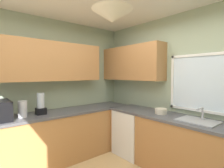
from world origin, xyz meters
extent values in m
cube|color=#9EAD8E|center=(0.00, 1.64, 1.31)|extent=(3.82, 0.06, 2.61)
cube|color=#9EAD8E|center=(-1.88, 0.00, 1.31)|extent=(0.06, 3.35, 2.61)
cube|color=silver|center=(0.35, 1.61, 1.44)|extent=(1.12, 0.02, 0.83)
cube|color=white|center=(0.35, 1.60, 1.87)|extent=(1.20, 0.04, 0.04)
cube|color=white|center=(0.35, 1.60, 1.00)|extent=(1.20, 0.04, 0.04)
cube|color=white|center=(-0.23, 1.60, 1.44)|extent=(0.04, 0.04, 0.91)
cube|color=#AD7542|center=(-1.69, -0.20, 1.80)|extent=(0.32, 2.26, 0.70)
cube|color=#AD7542|center=(-1.10, 1.45, 1.80)|extent=(1.49, 0.32, 0.70)
cone|color=silver|center=(0.00, 0.00, 2.19)|extent=(0.44, 0.44, 0.14)
cube|color=#AD7542|center=(-1.54, 0.00, 0.43)|extent=(0.62, 2.93, 0.86)
cube|color=#4C4C51|center=(-1.54, 0.00, 0.88)|extent=(0.65, 2.96, 0.04)
cube|color=#AD7542|center=(0.21, 1.30, 0.43)|extent=(2.88, 0.62, 0.86)
cube|color=#4C4C51|center=(0.21, 1.30, 0.88)|extent=(2.91, 0.65, 0.04)
cube|color=white|center=(-0.88, 1.27, 0.43)|extent=(0.60, 0.60, 0.86)
cylinder|color=#B7B7BC|center=(-1.52, -0.55, 1.03)|extent=(0.13, 0.13, 0.26)
cube|color=#9EA0A5|center=(0.35, 1.30, 0.90)|extent=(0.52, 0.40, 0.02)
cylinder|color=#B7B7BC|center=(0.35, 1.46, 0.99)|extent=(0.03, 0.03, 0.18)
cylinder|color=#B7B7BC|center=(0.35, 1.36, 1.08)|extent=(0.02, 0.20, 0.02)
cylinder|color=beige|center=(-0.26, 1.30, 0.95)|extent=(0.20, 0.20, 0.09)
cube|color=black|center=(-1.54, -0.27, 0.96)|extent=(0.15, 0.15, 0.11)
cylinder|color=#B2BCC6|center=(-1.54, -0.27, 1.14)|extent=(0.12, 0.12, 0.25)
camera|label=1|loc=(1.44, -1.21, 1.58)|focal=27.90mm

